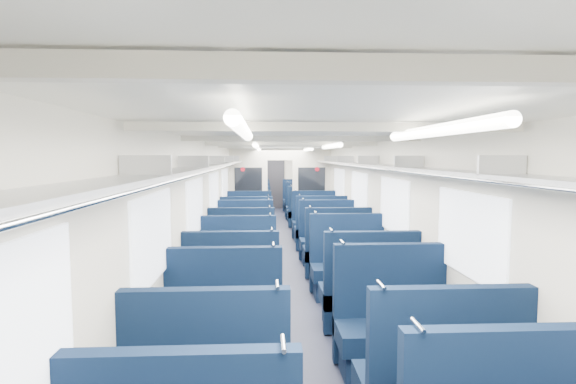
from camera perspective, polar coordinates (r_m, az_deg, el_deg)
floor at (r=9.27m, az=-0.29°, el=-8.56°), size 2.80×18.00×0.01m
ceiling at (r=9.03m, az=-0.30°, el=6.12°), size 2.80×18.00×0.01m
wall_left at (r=9.12m, az=-9.12°, el=-1.35°), size 0.02×18.00×2.35m
dado_left at (r=9.24m, az=-8.96°, el=-6.44°), size 0.03×17.90×0.70m
wall_right at (r=9.25m, az=8.40°, el=-1.25°), size 0.02×18.00×2.35m
dado_right at (r=9.36m, az=8.25°, el=-6.28°), size 0.03×17.90×0.70m
wall_far at (r=18.05m, az=-1.66°, el=1.64°), size 2.80×0.02×2.35m
luggage_rack_left at (r=9.05m, az=-8.01°, el=3.69°), size 0.36×17.40×0.18m
luggage_rack_right at (r=9.17m, az=7.31°, el=3.71°), size 0.36×17.40×0.18m
windows at (r=8.60m, az=-0.15°, el=-0.01°), size 2.78×15.60×0.75m
ceiling_fittings at (r=8.77m, az=-0.22°, el=5.77°), size 2.70×16.06×0.11m
end_door at (r=18.00m, az=-1.65°, el=1.08°), size 0.75×0.06×2.00m
bulkhead at (r=12.37m, az=-1.03°, el=0.54°), size 2.80×0.10×2.35m
seat_6 at (r=4.48m, az=-8.33°, el=-18.06°), size 1.14×0.63×1.27m
seat_7 at (r=4.71m, az=13.29°, el=-16.96°), size 1.14×0.63×1.27m
seat_8 at (r=5.63m, az=-7.15°, el=-13.25°), size 1.14×0.63×1.27m
seat_9 at (r=5.67m, az=10.23°, el=-13.15°), size 1.14×0.63×1.27m
seat_10 at (r=6.64m, az=-6.49°, el=-10.46°), size 1.14×0.63×1.27m
seat_11 at (r=6.89m, az=7.72°, el=-9.90°), size 1.14×0.63×1.27m
seat_12 at (r=7.92m, az=-5.91°, el=-7.96°), size 1.14×0.63×1.27m
seat_13 at (r=7.95m, az=6.23°, el=-7.93°), size 1.14×0.63×1.27m
seat_14 at (r=8.93m, az=-5.57°, el=-6.52°), size 1.14×0.63×1.27m
seat_15 at (r=8.95m, az=5.15°, el=-6.49°), size 1.14×0.63×1.27m
seat_16 at (r=9.97m, az=-5.30°, el=-5.35°), size 1.14×0.63×1.27m
seat_17 at (r=10.13m, az=4.18°, el=-5.18°), size 1.14×0.63×1.27m
seat_18 at (r=11.19m, az=-5.05°, el=-4.25°), size 1.14×0.63×1.27m
seat_19 at (r=11.26m, az=3.44°, el=-4.19°), size 1.14×0.63×1.27m
seat_20 at (r=13.24m, az=-4.74°, el=-2.87°), size 1.14×0.63×1.27m
seat_21 at (r=13.29m, az=2.44°, el=-2.83°), size 1.14×0.63×1.27m
seat_22 at (r=14.51m, az=-4.59°, el=-2.21°), size 1.14×0.63×1.27m
seat_23 at (r=14.58m, az=1.95°, el=-2.17°), size 1.14×0.63×1.27m
seat_24 at (r=15.64m, az=-4.47°, el=-1.71°), size 1.14×0.63×1.27m
seat_25 at (r=15.56m, az=1.64°, el=-1.74°), size 1.14×0.63×1.27m
seat_26 at (r=16.80m, az=-4.38°, el=-1.27°), size 1.14×0.63×1.27m
seat_27 at (r=16.85m, az=1.28°, el=-1.24°), size 1.14×0.63×1.27m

